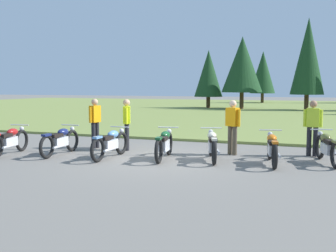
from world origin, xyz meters
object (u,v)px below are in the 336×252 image
rider_with_back_turned (313,125)px  rider_checking_bike (95,120)px  rider_near_row_end (233,124)px  motorcycle_red (10,140)px  motorcycle_orange (272,148)px  rider_in_hivis_vest (127,121)px  motorcycle_olive (327,147)px  motorcycle_cream (212,145)px  motorcycle_navy (60,141)px  motorcycle_british_green (164,144)px  motorcycle_sky_blue (110,143)px

rider_with_back_turned → rider_checking_bike: bearing=-172.9°
rider_near_row_end → rider_checking_bike: bearing=-176.5°
motorcycle_red → rider_checking_bike: size_ratio=1.25×
motorcycle_orange → rider_in_hivis_vest: 4.80m
motorcycle_orange → rider_with_back_turned: rider_with_back_turned is taller
motorcycle_red → motorcycle_olive: 9.26m
motorcycle_olive → rider_with_back_turned: bearing=110.9°
rider_in_hivis_vest → rider_checking_bike: size_ratio=1.00×
motorcycle_olive → motorcycle_cream: bearing=-168.0°
motorcycle_olive → rider_near_row_end: size_ratio=1.23×
motorcycle_navy → rider_in_hivis_vest: bearing=44.8°
motorcycle_cream → rider_checking_bike: rider_checking_bike is taller
motorcycle_british_green → motorcycle_red: bearing=-168.7°
motorcycle_cream → rider_near_row_end: (0.35, 1.10, 0.51)m
motorcycle_cream → motorcycle_orange: size_ratio=0.98×
motorcycle_sky_blue → motorcycle_cream: (2.87, 0.69, 0.00)m
rider_near_row_end → motorcycle_navy: bearing=-159.7°
motorcycle_olive → rider_near_row_end: rider_near_row_end is taller
motorcycle_british_green → motorcycle_orange: (2.99, 0.29, 0.00)m
rider_in_hivis_vest → rider_near_row_end: same height
motorcycle_orange → motorcycle_sky_blue: bearing=-171.5°
motorcycle_navy → rider_in_hivis_vest: size_ratio=1.26×
motorcycle_sky_blue → rider_near_row_end: size_ratio=1.26×
motorcycle_navy → motorcycle_cream: 4.63m
motorcycle_olive → rider_near_row_end: bearing=170.3°
motorcycle_red → motorcycle_navy: same height
motorcycle_red → rider_with_back_turned: size_ratio=1.25×
motorcycle_orange → rider_near_row_end: rider_near_row_end is taller
motorcycle_navy → rider_checking_bike: rider_checking_bike is taller
motorcycle_orange → rider_with_back_turned: 2.03m
motorcycle_red → motorcycle_navy: (1.46, 0.52, 0.00)m
motorcycle_british_green → motorcycle_orange: 3.00m
motorcycle_red → motorcycle_british_green: same height
motorcycle_navy → motorcycle_olive: 7.73m
motorcycle_british_green → motorcycle_sky_blue: bearing=-165.8°
rider_with_back_turned → rider_checking_bike: same height
motorcycle_british_green → rider_checking_bike: 3.17m
motorcycle_cream → motorcycle_olive: (3.04, 0.64, 0.00)m
motorcycle_british_green → motorcycle_cream: size_ratio=1.03×
motorcycle_sky_blue → motorcycle_orange: 4.57m
motorcycle_red → rider_in_hivis_vest: bearing=34.2°
motorcycle_cream → rider_checking_bike: 4.37m
motorcycle_orange → rider_near_row_end: size_ratio=1.25×
motorcycle_sky_blue → rider_near_row_end: bearing=29.1°
rider_in_hivis_vest → motorcycle_british_green: bearing=-32.3°
motorcycle_navy → motorcycle_cream: size_ratio=1.04×
motorcycle_sky_blue → motorcycle_olive: size_ratio=1.02×
rider_in_hivis_vest → motorcycle_olive: bearing=-1.3°
rider_in_hivis_vest → motorcycle_orange: bearing=-9.6°
motorcycle_olive → rider_with_back_turned: 1.23m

